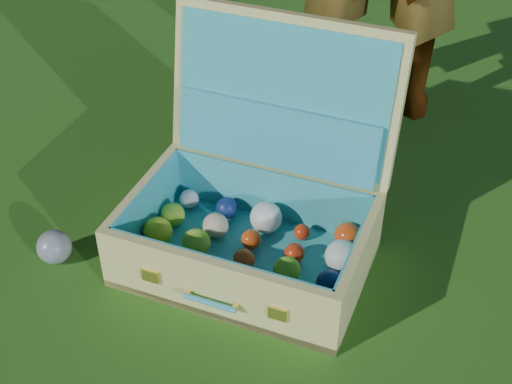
# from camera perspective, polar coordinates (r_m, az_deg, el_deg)

# --- Properties ---
(ground) EXTENTS (60.00, 60.00, 0.00)m
(ground) POSITION_cam_1_polar(r_m,az_deg,el_deg) (1.60, -1.64, -7.06)
(ground) COLOR #215114
(ground) RESTS_ON ground
(stray_ball) EXTENTS (0.08, 0.08, 0.08)m
(stray_ball) POSITION_cam_1_polar(r_m,az_deg,el_deg) (1.69, -15.84, -4.25)
(stray_ball) COLOR #386793
(stray_ball) RESTS_ON ground
(suitcase) EXTENTS (0.56, 0.50, 0.51)m
(suitcase) POSITION_cam_1_polar(r_m,az_deg,el_deg) (1.59, 0.22, -0.53)
(suitcase) COLOR #DAD075
(suitcase) RESTS_ON ground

